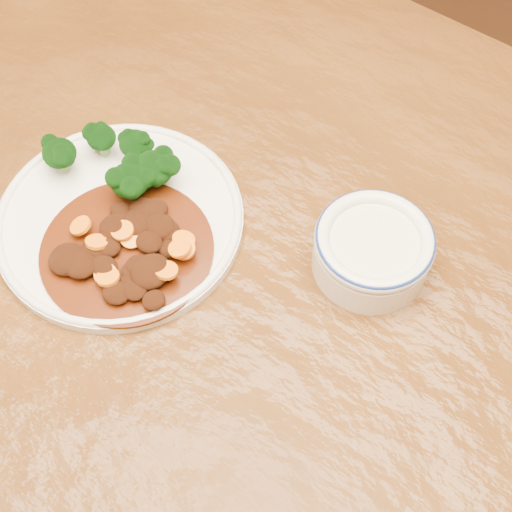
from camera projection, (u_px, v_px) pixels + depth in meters
The scene contains 6 objects.
ground at pixel (260, 483), 1.33m from camera, with size 4.00×4.00×0.00m, color #432210.
dining_table at pixel (263, 319), 0.76m from camera, with size 1.56×1.00×0.75m.
dinner_plate at pixel (120, 219), 0.72m from camera, with size 0.25×0.25×0.02m.
broccoli_florets at pixel (120, 161), 0.73m from camera, with size 0.13×0.09×0.04m.
mince_stew at pixel (125, 249), 0.69m from camera, with size 0.17×0.17×0.03m.
dip_bowl at pixel (373, 249), 0.68m from camera, with size 0.12×0.12×0.05m.
Camera 1 is at (0.19, -0.29, 1.35)m, focal length 50.00 mm.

